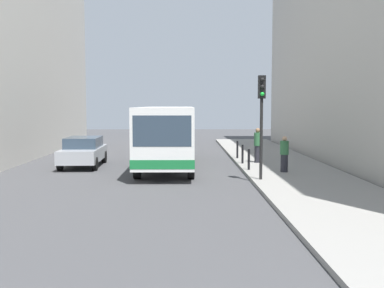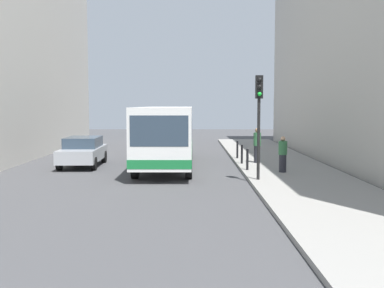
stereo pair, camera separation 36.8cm
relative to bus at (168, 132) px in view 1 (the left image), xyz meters
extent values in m
plane|color=#424244|center=(0.33, -2.91, -1.73)|extent=(80.00, 80.00, 0.00)
cube|color=gray|center=(5.73, -2.91, -1.65)|extent=(4.40, 40.00, 0.15)
cube|color=white|center=(0.00, -0.11, 0.02)|extent=(2.51, 11.00, 2.50)
cube|color=#197238|center=(0.00, -0.11, -0.93)|extent=(2.53, 11.02, 0.36)
cube|color=#2D3D4C|center=(-0.01, -5.59, 0.37)|extent=(2.26, 0.06, 1.20)
cube|color=#2D3D4C|center=(0.00, 0.39, 0.37)|extent=(2.53, 9.40, 1.00)
cylinder|color=black|center=(1.13, -4.01, -1.23)|extent=(0.28, 1.00, 1.00)
cylinder|color=black|center=(-1.13, -4.00, -1.23)|extent=(0.28, 1.00, 1.00)
cylinder|color=black|center=(1.13, 3.79, -1.23)|extent=(0.28, 1.00, 1.00)
cylinder|color=black|center=(-1.13, 3.80, -1.23)|extent=(0.28, 1.00, 1.00)
cube|color=#A5A8AD|center=(-4.27, 0.04, -1.09)|extent=(1.92, 4.45, 0.64)
cube|color=#2D3D4C|center=(-4.27, 0.19, -0.51)|extent=(1.67, 2.51, 0.52)
cylinder|color=black|center=(-3.41, -1.44, -1.41)|extent=(0.24, 0.65, 0.64)
cylinder|color=black|center=(-5.05, -1.48, -1.41)|extent=(0.24, 0.65, 0.64)
cylinder|color=black|center=(-3.49, 1.56, -1.41)|extent=(0.24, 0.65, 0.64)
cylinder|color=black|center=(-5.13, 1.52, -1.41)|extent=(0.24, 0.65, 0.64)
cylinder|color=black|center=(3.88, -5.16, 0.02)|extent=(0.12, 0.12, 3.20)
cube|color=black|center=(3.88, -5.16, 2.07)|extent=(0.28, 0.24, 0.90)
sphere|color=black|center=(3.88, -5.29, 2.35)|extent=(0.16, 0.16, 0.16)
sphere|color=black|center=(3.88, -5.29, 2.07)|extent=(0.16, 0.16, 0.16)
sphere|color=green|center=(3.88, -5.29, 1.79)|extent=(0.16, 0.16, 0.16)
cylinder|color=black|center=(3.78, -2.37, -1.10)|extent=(0.11, 0.11, 0.95)
cylinder|color=black|center=(3.78, 0.00, -1.10)|extent=(0.11, 0.11, 0.95)
cylinder|color=black|center=(3.78, 2.37, -1.10)|extent=(0.11, 0.11, 0.95)
cylinder|color=#26262D|center=(5.25, -3.08, -1.19)|extent=(0.32, 0.32, 0.77)
cylinder|color=#336B3F|center=(5.25, -3.08, -0.50)|extent=(0.38, 0.38, 0.60)
sphere|color=tan|center=(5.25, -3.08, -0.10)|extent=(0.21, 0.21, 0.21)
cylinder|color=#26262D|center=(4.60, 0.34, -1.14)|extent=(0.32, 0.32, 0.87)
cylinder|color=#336B3F|center=(4.60, 0.34, -0.37)|extent=(0.38, 0.38, 0.67)
sphere|color=#8C6647|center=(4.60, 0.34, 0.09)|extent=(0.24, 0.24, 0.24)
camera|label=1|loc=(0.89, -23.60, 1.36)|focal=43.95mm
camera|label=2|loc=(1.26, -23.60, 1.36)|focal=43.95mm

